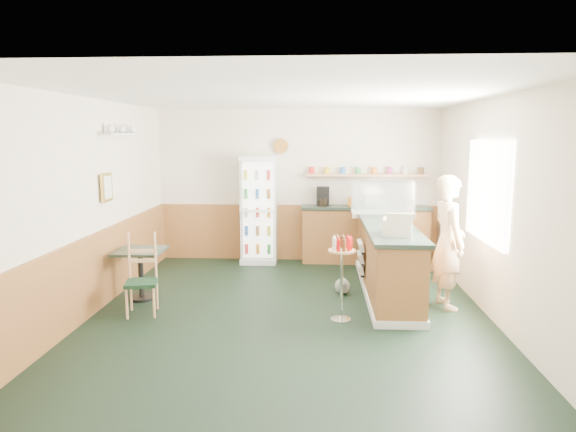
# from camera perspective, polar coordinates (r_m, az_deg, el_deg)

# --- Properties ---
(ground) EXTENTS (6.00, 6.00, 0.00)m
(ground) POSITION_cam_1_polar(r_m,az_deg,el_deg) (6.55, -0.02, -10.97)
(ground) COLOR black
(ground) RESTS_ON ground
(room_envelope) EXTENTS (5.04, 6.02, 2.72)m
(room_envelope) POSITION_cam_1_polar(r_m,az_deg,el_deg) (6.95, -1.53, 3.08)
(room_envelope) COLOR beige
(room_envelope) RESTS_ON ground
(service_counter) EXTENTS (0.68, 3.01, 1.01)m
(service_counter) POSITION_cam_1_polar(r_m,az_deg,el_deg) (7.51, 10.86, -4.88)
(service_counter) COLOR #9C6532
(service_counter) RESTS_ON ground
(back_counter) EXTENTS (2.24, 0.42, 1.69)m
(back_counter) POSITION_cam_1_polar(r_m,az_deg,el_deg) (9.15, 8.48, -1.78)
(back_counter) COLOR #9C6532
(back_counter) RESTS_ON ground
(drinks_fridge) EXTENTS (0.62, 0.53, 1.89)m
(drinks_fridge) POSITION_cam_1_polar(r_m,az_deg,el_deg) (9.05, -3.25, 0.73)
(drinks_fridge) COLOR white
(drinks_fridge) RESTS_ON ground
(display_case) EXTENTS (0.94, 0.49, 0.54)m
(display_case) POSITION_cam_1_polar(r_m,az_deg,el_deg) (7.96, 10.46, 1.88)
(display_case) COLOR silver
(display_case) RESTS_ON service_counter
(cash_register) EXTENTS (0.41, 0.43, 0.20)m
(cash_register) POSITION_cam_1_polar(r_m,az_deg,el_deg) (6.50, 12.04, -1.19)
(cash_register) COLOR beige
(cash_register) RESTS_ON service_counter
(shopkeeper) EXTENTS (0.51, 0.65, 1.74)m
(shopkeeper) POSITION_cam_1_polar(r_m,az_deg,el_deg) (6.95, 17.36, -2.78)
(shopkeeper) COLOR tan
(shopkeeper) RESTS_ON ground
(condiment_stand) EXTENTS (0.33, 0.33, 1.03)m
(condiment_stand) POSITION_cam_1_polar(r_m,az_deg,el_deg) (6.22, 5.99, -5.38)
(condiment_stand) COLOR silver
(condiment_stand) RESTS_ON ground
(newspaper_rack) EXTENTS (0.09, 0.41, 0.49)m
(newspaper_rack) POSITION_cam_1_polar(r_m,az_deg,el_deg) (7.55, 8.09, -4.62)
(newspaper_rack) COLOR black
(newspaper_rack) RESTS_ON ground
(cafe_table) EXTENTS (0.64, 0.64, 0.70)m
(cafe_table) POSITION_cam_1_polar(r_m,az_deg,el_deg) (7.32, -16.06, -5.18)
(cafe_table) COLOR black
(cafe_table) RESTS_ON ground
(cafe_chair) EXTENTS (0.45, 0.45, 1.02)m
(cafe_chair) POSITION_cam_1_polar(r_m,az_deg,el_deg) (6.77, -15.78, -5.95)
(cafe_chair) COLOR black
(cafe_chair) RESTS_ON ground
(dog_doorstop) EXTENTS (0.22, 0.28, 0.26)m
(dog_doorstop) POSITION_cam_1_polar(r_m,az_deg,el_deg) (7.39, 6.07, -7.70)
(dog_doorstop) COLOR gray
(dog_doorstop) RESTS_ON ground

